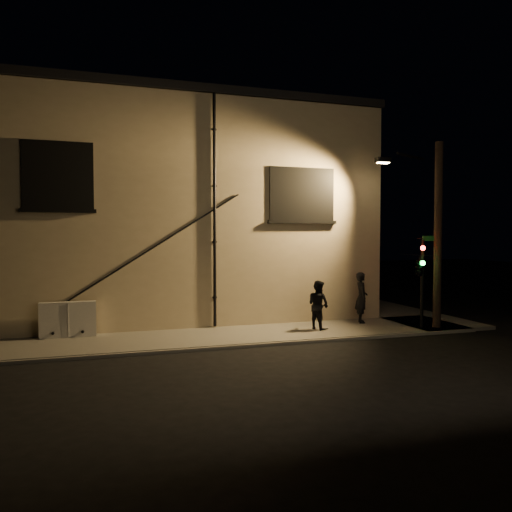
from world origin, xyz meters
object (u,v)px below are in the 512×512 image
object	(u,v)px
streetlamp_pole	(434,230)
pedestrian_b	(318,305)
traffic_signal	(419,266)
pedestrian_a	(361,297)
utility_cabinet	(68,319)

from	to	relation	value
streetlamp_pole	pedestrian_b	bearing A→B (deg)	168.29
traffic_signal	streetlamp_pole	size ratio (longest dim) A/B	0.49
pedestrian_a	pedestrian_b	size ratio (longest dim) A/B	1.11
utility_cabinet	streetlamp_pole	xyz separation A→B (m)	(12.50, -2.08, 2.93)
utility_cabinet	streetlamp_pole	distance (m)	13.01
pedestrian_b	traffic_signal	size ratio (longest dim) A/B	0.52
utility_cabinet	traffic_signal	size ratio (longest dim) A/B	0.53
pedestrian_a	utility_cabinet	bearing A→B (deg)	106.65
utility_cabinet	streetlamp_pole	bearing A→B (deg)	-9.45
utility_cabinet	traffic_signal	bearing A→B (deg)	-10.66
traffic_signal	streetlamp_pole	bearing A→B (deg)	11.47
pedestrian_b	traffic_signal	xyz separation A→B (m)	(3.44, -1.00, 1.35)
pedestrian_a	streetlamp_pole	bearing A→B (deg)	-108.43
pedestrian_a	streetlamp_pole	world-z (taller)	streetlamp_pole
pedestrian_b	streetlamp_pole	bearing A→B (deg)	-123.34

